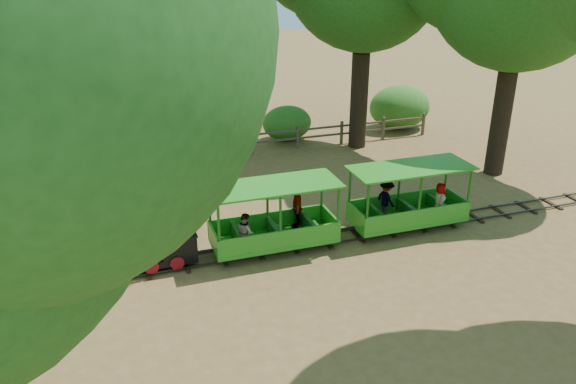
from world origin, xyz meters
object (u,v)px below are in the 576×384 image
object	(u,v)px
locomotive	(141,212)
fence	(227,143)
carriage_front	(274,224)
carriage_rear	(407,204)

from	to	relation	value
locomotive	fence	xyz separation A→B (m)	(3.99, 7.93, -1.08)
locomotive	carriage_front	distance (m)	3.58
carriage_front	carriage_rear	size ratio (longest dim) A/B	1.00
carriage_front	fence	distance (m)	8.00
locomotive	carriage_rear	xyz separation A→B (m)	(7.57, -0.06, -0.88)
carriage_rear	fence	bearing A→B (deg)	114.12
carriage_front	carriage_rear	world-z (taller)	same
carriage_rear	fence	xyz separation A→B (m)	(-3.58, 7.99, -0.20)
carriage_rear	locomotive	bearing A→B (deg)	179.51
carriage_front	fence	bearing A→B (deg)	86.28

